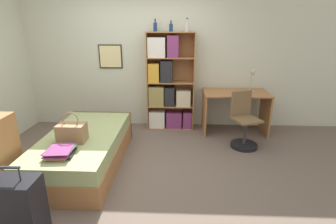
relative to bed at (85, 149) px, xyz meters
name	(u,v)px	position (x,y,z in m)	size (l,w,h in m)	color
ground_plane	(132,165)	(0.67, -0.02, -0.24)	(14.00, 14.00, 0.00)	#66564C
wall_back	(144,59)	(0.67, 1.70, 1.06)	(10.00, 0.09, 2.60)	beige
bed	(85,149)	(0.00, 0.00, 0.00)	(1.01, 1.98, 0.48)	#A36B3D
handbag	(72,132)	(-0.04, -0.27, 0.37)	(0.35, 0.23, 0.40)	#93704C
book_stack_on_bed	(61,152)	(-0.03, -0.66, 0.29)	(0.33, 0.36, 0.09)	#334C84
suitcase	(11,213)	(-0.14, -1.48, 0.10)	(0.56, 0.28, 0.81)	black
bookcase	(167,87)	(1.12, 1.48, 0.58)	(0.87, 0.32, 1.81)	#A36B3D
bottle_green	(155,27)	(0.91, 1.53, 1.66)	(0.07, 0.07, 0.21)	navy
bottle_brown	(171,27)	(1.19, 1.47, 1.65)	(0.07, 0.07, 0.18)	navy
bottle_clear	(187,26)	(1.47, 1.44, 1.66)	(0.08, 0.08, 0.23)	#B7BCC1
desk	(235,105)	(2.38, 1.32, 0.29)	(1.16, 0.65, 0.77)	#A36B3D
desk_lamp	(253,75)	(2.66, 1.36, 0.84)	(0.19, 0.14, 0.45)	#ADA89E
desk_chair	(244,129)	(2.41, 0.69, 0.07)	(0.51, 0.51, 0.91)	black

